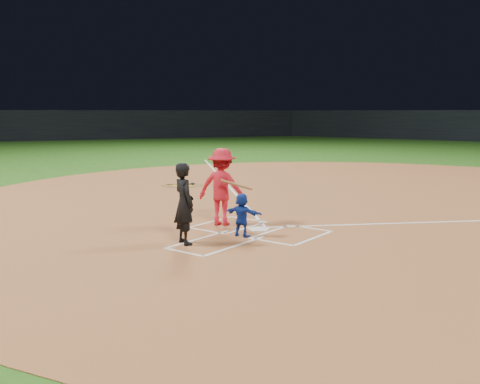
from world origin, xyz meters
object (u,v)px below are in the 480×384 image
Objects in this scene: on_deck_circle at (182,185)px; catcher at (242,215)px; home_plate at (259,229)px; batter_at_plate at (222,187)px; umpire at (184,204)px.

catcher reaches higher than on_deck_circle.
home_plate is 0.30× the size of batter_at_plate.
umpire is at bearing 77.47° from home_plate.
on_deck_circle is 9.90m from umpire.
catcher reaches higher than home_plate.
on_deck_circle is 9.39m from catcher.
umpire reaches higher than on_deck_circle.
catcher is at bearing -90.19° from umpire.
batter_at_plate is at bearing -50.05° from umpire.
umpire is (-0.60, -1.37, 0.40)m from catcher.
batter_at_plate is (-0.63, 2.14, 0.09)m from umpire.
batter_at_plate is at bearing -39.41° from on_deck_circle.
catcher is at bearing 96.93° from home_plate.
batter_at_plate reaches higher than catcher.
umpire is (6.76, -7.18, 0.92)m from on_deck_circle.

